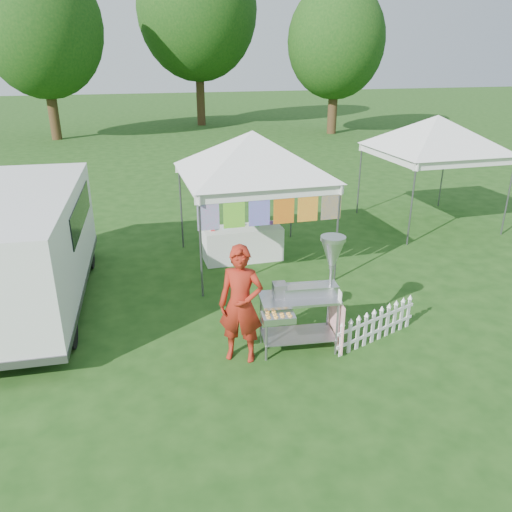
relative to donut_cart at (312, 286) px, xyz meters
name	(u,v)px	position (x,y,z in m)	size (l,w,h in m)	color
ground	(307,339)	(0.05, 0.26, -1.12)	(120.00, 120.00, 0.00)	#1B4112
canopy_main	(253,131)	(0.05, 3.75, 1.87)	(4.24, 4.24, 3.45)	#59595E
canopy_right	(438,115)	(5.55, 5.26, 1.87)	(4.24, 4.24, 3.45)	#59595E
tree_left	(41,27)	(-5.95, 24.26, 4.71)	(6.40, 6.40, 9.53)	#3B2415
tree_mid	(197,9)	(3.05, 28.26, 6.02)	(7.60, 7.60, 11.52)	#3B2415
tree_right	(336,42)	(10.05, 22.26, 4.06)	(5.60, 5.60, 8.42)	#3B2415
donut_cart	(312,286)	(0.00, 0.00, 0.00)	(1.45, 0.90, 1.90)	gray
vendor	(241,305)	(-1.15, 0.02, -0.17)	(0.69, 0.45, 1.89)	maroon
cargo_van	(22,246)	(-4.62, 2.94, 0.07)	(2.43, 5.41, 2.20)	white
picket_fence	(377,326)	(1.15, -0.10, -0.83)	(1.70, 0.63, 0.56)	white
display_table	(243,244)	(-0.13, 4.00, -0.73)	(1.80, 0.70, 0.78)	white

